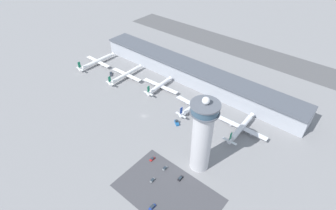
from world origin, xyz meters
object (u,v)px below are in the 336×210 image
(car_yellow_taxi, at_px, (152,159))
(airplane_gate_bravo, at_px, (126,74))
(control_tower, at_px, (202,135))
(car_silver_sedan, at_px, (180,178))
(airplane_gate_delta, at_px, (194,106))
(car_green_van, at_px, (165,168))
(airplane_gate_echo, at_px, (241,128))
(service_truck_catering, at_px, (111,74))
(car_navy_sedan, at_px, (153,180))
(car_grey_coupe, at_px, (152,207))
(service_truck_fuel, at_px, (177,123))
(airplane_gate_alpha, at_px, (97,61))
(airplane_gate_charlie, at_px, (160,86))

(car_yellow_taxi, bearing_deg, airplane_gate_bravo, 146.75)
(control_tower, height_order, car_silver_sedan, control_tower)
(airplane_gate_delta, bearing_deg, car_green_van, -70.90)
(control_tower, distance_m, airplane_gate_echo, 54.81)
(service_truck_catering, bearing_deg, car_navy_sedan, -29.21)
(service_truck_catering, bearing_deg, car_grey_coupe, -31.38)
(service_truck_fuel, xyz_separation_m, car_green_van, (22.42, -40.94, -0.55))
(car_silver_sedan, bearing_deg, control_tower, 80.66)
(airplane_gate_bravo, relative_size, car_yellow_taxi, 10.04)
(control_tower, bearing_deg, airplane_gate_bravo, 159.93)
(car_green_van, bearing_deg, car_grey_coupe, -64.13)
(service_truck_fuel, bearing_deg, airplane_gate_echo, 29.44)
(car_yellow_taxi, bearing_deg, airplane_gate_echo, 62.52)
(control_tower, xyz_separation_m, service_truck_catering, (-138.21, 38.52, -28.09))
(service_truck_catering, distance_m, car_navy_sedan, 140.31)
(service_truck_fuel, xyz_separation_m, car_navy_sedan, (22.51, -53.43, -0.56))
(airplane_gate_delta, xyz_separation_m, car_yellow_taxi, (10.57, -64.94, -3.23))
(control_tower, xyz_separation_m, service_truck_fuel, (-38.24, 23.49, -27.89))
(service_truck_fuel, height_order, car_navy_sedan, service_truck_fuel)
(airplane_gate_alpha, distance_m, airplane_gate_echo, 172.49)
(control_tower, xyz_separation_m, airplane_gate_echo, (6.19, 48.57, -24.63))
(airplane_gate_alpha, relative_size, airplane_gate_delta, 1.16)
(airplane_gate_delta, distance_m, car_grey_coupe, 98.60)
(airplane_gate_charlie, xyz_separation_m, service_truck_catering, (-56.39, -13.32, -2.87))
(airplane_gate_echo, bearing_deg, control_tower, -97.26)
(car_grey_coupe, bearing_deg, service_truck_catering, 148.62)
(control_tower, relative_size, airplane_gate_alpha, 1.27)
(control_tower, relative_size, airplane_gate_bravo, 1.33)
(control_tower, distance_m, car_green_van, 36.93)
(airplane_gate_alpha, bearing_deg, airplane_gate_delta, 2.25)
(car_yellow_taxi, relative_size, car_grey_coupe, 0.91)
(car_silver_sedan, distance_m, car_yellow_taxi, 25.09)
(airplane_gate_alpha, bearing_deg, airplane_gate_bravo, 1.79)
(airplane_gate_alpha, distance_m, airplane_gate_delta, 127.83)
(car_green_van, bearing_deg, service_truck_catering, 155.42)
(control_tower, distance_m, airplane_gate_bravo, 131.61)
(airplane_gate_delta, relative_size, service_truck_catering, 5.55)
(airplane_gate_alpha, relative_size, car_green_van, 10.85)
(airplane_gate_alpha, relative_size, car_navy_sedan, 11.04)
(airplane_gate_echo, xyz_separation_m, car_navy_sedan, (-21.92, -78.51, -3.82))
(airplane_gate_charlie, bearing_deg, airplane_gate_delta, -5.10)
(airplane_gate_delta, relative_size, car_grey_coupe, 8.24)
(car_navy_sedan, relative_size, car_yellow_taxi, 0.95)
(car_silver_sedan, height_order, car_navy_sedan, car_silver_sedan)
(control_tower, distance_m, car_navy_sedan, 44.20)
(airplane_gate_echo, xyz_separation_m, service_truck_fuel, (-44.43, -25.08, -3.26))
(service_truck_fuel, height_order, car_grey_coupe, service_truck_fuel)
(car_navy_sedan, xyz_separation_m, car_yellow_taxi, (-12.17, 12.98, 0.04))
(airplane_gate_charlie, height_order, car_navy_sedan, airplane_gate_charlie)
(airplane_gate_alpha, xyz_separation_m, airplane_gate_bravo, (44.80, 1.40, 0.31))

